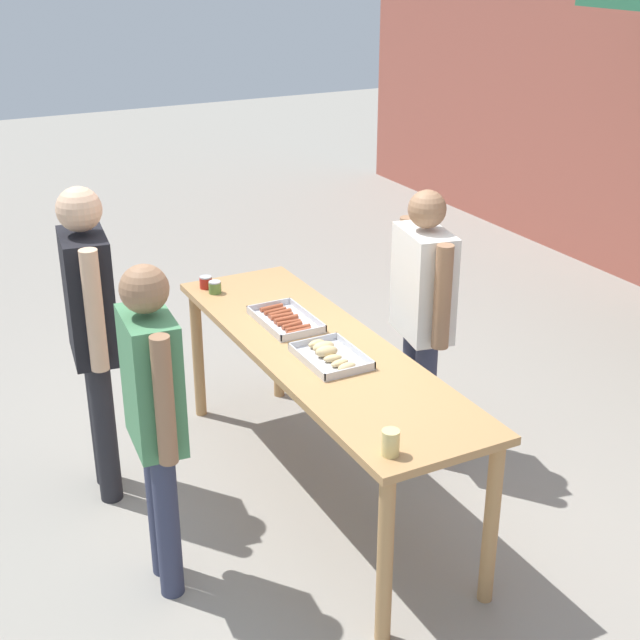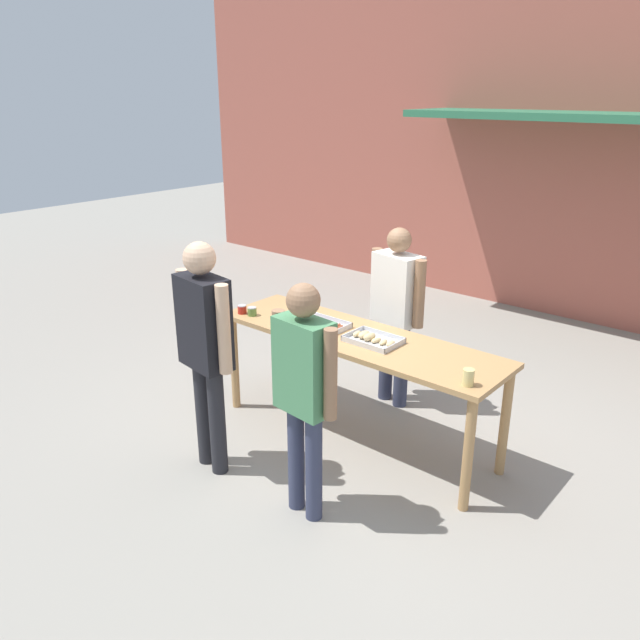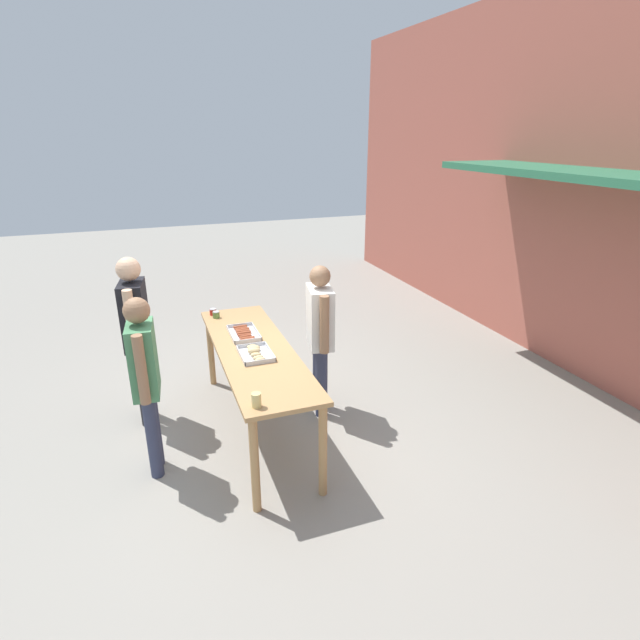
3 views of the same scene
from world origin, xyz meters
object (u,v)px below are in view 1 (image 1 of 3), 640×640
Objects in this scene: person_server_behind_table at (422,304)px; person_customer_holding_hotdog at (91,318)px; condiment_jar_mustard at (206,282)px; condiment_jar_ketchup at (215,287)px; food_tray_buns at (330,355)px; food_tray_sausages at (286,320)px; person_customer_with_cup at (154,403)px; beer_cup at (391,443)px.

person_customer_holding_hotdog reaches higher than person_server_behind_table.
condiment_jar_ketchup is (0.10, 0.02, 0.00)m from condiment_jar_mustard.
condiment_jar_mustard is (-1.21, -0.20, 0.01)m from food_tray_buns.
condiment_jar_mustard reaches higher than food_tray_sausages.
person_server_behind_table is (0.83, 0.91, 0.02)m from condiment_jar_ketchup.
food_tray_buns is at bearing -58.93° from person_server_behind_table.
condiment_jar_ketchup reaches higher than food_tray_sausages.
person_customer_with_cup is (1.28, -0.78, 0.04)m from condiment_jar_ketchup.
person_customer_with_cup is (-0.73, -0.76, 0.02)m from beer_cup.
condiment_jar_ketchup is 2.01m from beer_cup.
beer_cup is (2.01, -0.02, 0.02)m from condiment_jar_ketchup.
food_tray_sausages is at bearing 171.95° from beer_cup.
person_customer_holding_hotdog is (0.39, -0.82, 0.11)m from condiment_jar_ketchup.
person_customer_holding_hotdog reaches higher than person_customer_with_cup.
food_tray_buns is 5.35× the size of condiment_jar_mustard.
beer_cup reaches higher than condiment_jar_mustard.
food_tray_buns is 0.92m from beer_cup.
food_tray_sausages is 4.01× the size of beer_cup.
person_customer_with_cup is at bearing -169.87° from person_customer_holding_hotdog.
condiment_jar_mustard is 0.04× the size of person_customer_holding_hotdog.
beer_cup is 1.81m from person_customer_holding_hotdog.
person_customer_holding_hotdog is (-0.20, -1.01, 0.13)m from food_tray_sausages.
person_customer_with_cup is (1.38, -0.76, 0.04)m from condiment_jar_mustard.
person_server_behind_table is at bearing 71.70° from food_tray_sausages.
person_customer_with_cup reaches higher than condiment_jar_ketchup.
person_server_behind_table is 0.93× the size of person_customer_holding_hotdog.
person_customer_holding_hotdog is (-0.44, -1.74, 0.09)m from person_server_behind_table.
person_server_behind_table is (0.94, 0.93, 0.02)m from condiment_jar_mustard.
condiment_jar_mustard is (-0.69, -0.20, 0.02)m from food_tray_sausages.
condiment_jar_mustard is at bearing -170.60° from food_tray_buns.
food_tray_buns is 0.98m from person_customer_with_cup.
person_server_behind_table is 1.79m from person_customer_holding_hotdog.
food_tray_buns is (0.51, -0.00, 0.01)m from food_tray_sausages.
food_tray_sausages is at bearing -93.94° from person_customer_holding_hotdog.
person_customer_with_cup is (0.69, -0.96, 0.06)m from food_tray_sausages.
condiment_jar_ketchup is 0.67× the size of beer_cup.
person_customer_with_cup reaches higher than condiment_jar_mustard.
food_tray_buns is 0.25× the size of person_server_behind_table.
person_customer_holding_hotdog reaches higher than food_tray_sausages.
food_tray_buns reaches higher than food_tray_sausages.
food_tray_buns is 1.23m from condiment_jar_mustard.
beer_cup is (1.41, -0.20, 0.04)m from food_tray_sausages.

